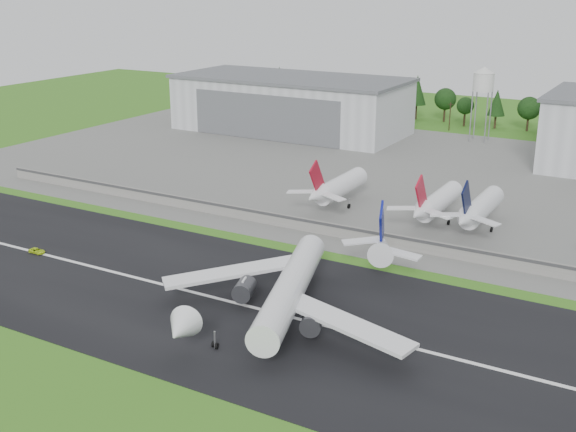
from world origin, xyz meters
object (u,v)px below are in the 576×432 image
Objects in this scene: parked_jet_red_a at (336,188)px; main_airliner at (289,295)px; ground_vehicle at (37,251)px; parked_jet_red_b at (435,203)px; parked_jet_navy at (478,209)px.

main_airliner is at bearing -71.04° from parked_jet_red_a.
ground_vehicle is at bearing -17.83° from main_airliner.
parked_jet_red_b is (28.86, -0.02, -0.13)m from parked_jet_red_a.
parked_jet_navy is (40.15, -0.01, -0.04)m from parked_jet_red_a.
main_airliner reaches higher than parked_jet_navy.
parked_jet_navy is (85.62, 66.77, 5.37)m from ground_vehicle.
main_airliner is 1.85× the size of parked_jet_red_a.
parked_jet_navy is at bearing -0.01° from parked_jet_red_a.
parked_jet_red_a is 40.15m from parked_jet_navy.
parked_jet_navy is at bearing -51.96° from ground_vehicle.
ground_vehicle is 100.04m from parked_jet_red_b.
parked_jet_red_b is (74.33, 66.75, 5.28)m from ground_vehicle.
parked_jet_red_b is at bearing -112.67° from main_airliner.
main_airliner is at bearing -95.00° from parked_jet_red_b.
parked_jet_red_a is 1.00× the size of parked_jet_navy.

